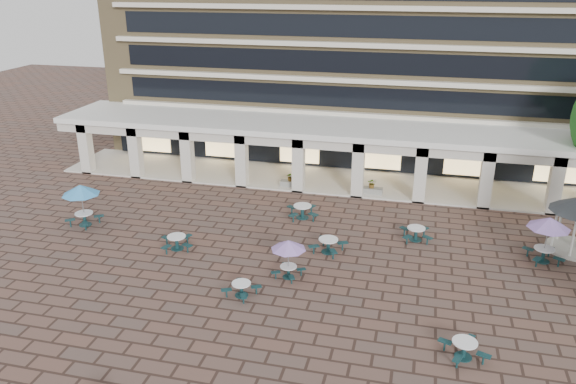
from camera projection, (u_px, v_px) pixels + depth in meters
name	position (u px, v px, depth m)	size (l,w,h in m)	color
ground	(285.00, 279.00, 28.70)	(120.00, 120.00, 0.00)	brown
retail_arcade	(334.00, 143.00, 40.99)	(42.00, 6.60, 4.40)	white
picnic_table_4	(81.00, 191.00, 34.07)	(2.29, 2.29, 2.64)	#123237
picnic_table_5	(241.00, 288.00, 27.10)	(1.88, 1.88, 0.70)	#123237
picnic_table_6	(288.00, 246.00, 28.24)	(1.81, 1.81, 2.09)	#123237
picnic_table_7	(464.00, 348.00, 22.71)	(2.11, 2.11, 0.77)	#123237
picnic_table_8	(177.00, 241.00, 31.70)	(2.18, 2.18, 0.80)	#123237
picnic_table_10	(416.00, 233.00, 32.76)	(1.98, 1.98, 0.79)	#123237
picnic_table_11	(549.00, 225.00, 29.67)	(2.24, 2.24, 2.59)	#123237
picnic_table_12	(302.00, 210.00, 35.71)	(2.29, 2.29, 0.86)	#123237
picnic_table_13	(328.00, 244.00, 31.31)	(2.16, 2.16, 0.82)	#123237
planter_left	(291.00, 182.00, 40.84)	(1.50, 0.65, 1.15)	gray
planter_right	(372.00, 188.00, 39.51)	(1.50, 0.60, 1.21)	gray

